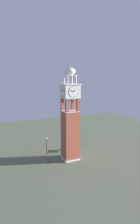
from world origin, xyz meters
name	(u,v)px	position (x,y,z in m)	size (l,w,h in m)	color
ground	(70,158)	(0.00, 0.00, 0.00)	(80.00, 80.00, 0.00)	#5B664C
clock_tower	(70,122)	(0.00, 0.00, 7.96)	(3.56, 3.56, 18.99)	#9E4C38
park_bench	(63,149)	(-0.17, -4.38, 0.48)	(0.93, 1.66, 0.95)	brown
lamp_post	(47,143)	(4.01, -3.57, 2.82)	(0.36, 0.36, 4.10)	black
trash_bin	(49,161)	(4.72, 0.07, 0.40)	(0.52, 0.52, 0.80)	#4C4C51
shrub_near_entry	(70,148)	(-2.00, -4.52, 0.41)	(1.01, 1.01, 0.82)	#336638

